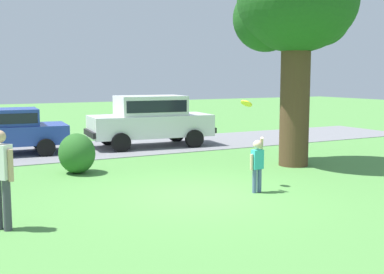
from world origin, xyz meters
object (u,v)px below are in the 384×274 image
(parked_sedan, at_px, (5,130))
(frisbee, at_px, (246,103))
(adult_onlooker, at_px, (1,174))
(parked_suv, at_px, (150,118))
(child_thrower, at_px, (257,162))
(oak_tree_large, at_px, (294,11))

(parked_sedan, xyz_separation_m, frisbee, (4.45, -7.83, 1.16))
(adult_onlooker, bearing_deg, parked_sedan, 82.21)
(adult_onlooker, bearing_deg, frisbee, 8.90)
(parked_suv, bearing_deg, child_thrower, -95.70)
(child_thrower, xyz_separation_m, adult_onlooker, (-5.51, -0.22, 0.27))
(oak_tree_large, xyz_separation_m, parked_suv, (-2.20, 5.53, -3.45))
(oak_tree_large, bearing_deg, parked_suv, 111.71)
(child_thrower, xyz_separation_m, frisbee, (0.13, 0.66, 1.29))
(parked_sedan, distance_m, parked_suv, 5.14)
(parked_suv, relative_size, frisbee, 17.27)
(child_thrower, height_order, adult_onlooker, adult_onlooker)
(frisbee, height_order, adult_onlooker, frisbee)
(parked_sedan, relative_size, child_thrower, 3.52)
(parked_sedan, bearing_deg, adult_onlooker, -97.79)
(oak_tree_large, relative_size, adult_onlooker, 3.60)
(oak_tree_large, relative_size, frisbee, 22.39)
(oak_tree_large, xyz_separation_m, parked_sedan, (-7.31, 6.02, -3.68))
(parked_sedan, height_order, frisbee, frisbee)
(parked_suv, distance_m, frisbee, 7.43)
(oak_tree_large, distance_m, parked_suv, 6.88)
(child_thrower, height_order, frisbee, frisbee)
(parked_suv, xyz_separation_m, frisbee, (-0.66, -7.34, 0.93))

